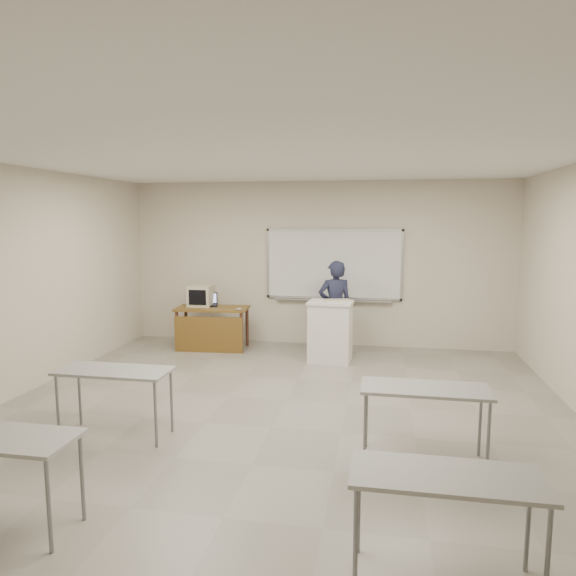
% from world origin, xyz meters
% --- Properties ---
extents(floor, '(7.00, 8.00, 0.01)m').
position_xyz_m(floor, '(0.00, 0.00, -0.01)').
color(floor, gray).
rests_on(floor, ground).
extents(whiteboard, '(2.48, 0.10, 1.31)m').
position_xyz_m(whiteboard, '(0.30, 3.97, 1.48)').
color(whiteboard, white).
rests_on(whiteboard, floor).
extents(student_desks, '(4.40, 2.20, 0.73)m').
position_xyz_m(student_desks, '(-0.00, -1.35, 0.67)').
color(student_desks, '#9B9C96').
rests_on(student_desks, floor).
extents(instructor_desk, '(1.27, 0.64, 0.75)m').
position_xyz_m(instructor_desk, '(-1.80, 3.19, 0.52)').
color(instructor_desk, brown).
rests_on(instructor_desk, floor).
extents(podium, '(0.71, 0.52, 0.99)m').
position_xyz_m(podium, '(0.37, 2.83, 0.50)').
color(podium, white).
rests_on(podium, floor).
extents(crt_monitor, '(0.41, 0.46, 0.39)m').
position_xyz_m(crt_monitor, '(-2.05, 3.43, 0.94)').
color(crt_monitor, '#B9B599').
rests_on(crt_monitor, instructor_desk).
extents(laptop, '(0.31, 0.29, 0.23)m').
position_xyz_m(laptop, '(-1.90, 3.45, 0.81)').
color(laptop, black).
rests_on(laptop, instructor_desk).
extents(mouse, '(0.10, 0.07, 0.04)m').
position_xyz_m(mouse, '(-1.25, 3.10, 0.77)').
color(mouse, '#A5A9AD').
rests_on(mouse, instructor_desk).
extents(keyboard, '(0.45, 0.25, 0.02)m').
position_xyz_m(keyboard, '(0.46, 2.91, 1.01)').
color(keyboard, '#B9B599').
rests_on(keyboard, podium).
extents(presenter, '(0.68, 0.54, 1.61)m').
position_xyz_m(presenter, '(0.39, 3.40, 0.81)').
color(presenter, black).
rests_on(presenter, floor).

